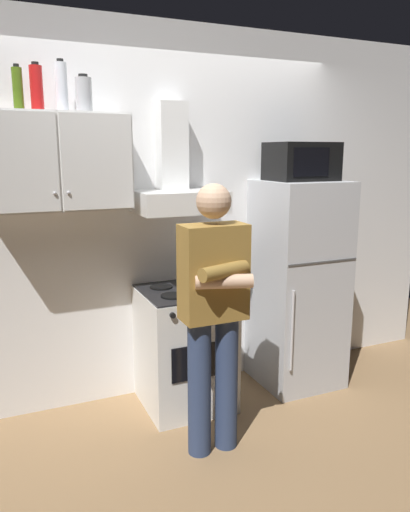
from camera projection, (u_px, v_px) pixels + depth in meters
name	position (u px, v px, depth m)	size (l,w,h in m)	color
ground_plane	(205.00, 417.00, 3.41)	(7.00, 7.00, 0.00)	olive
back_wall_tiled	(173.00, 215.00, 3.67)	(4.80, 0.10, 2.70)	white
upper_cabinet	(56.00, 162.00, 3.05)	(0.90, 0.37, 0.60)	silver
stove_oven	(185.00, 347.00, 3.52)	(0.60, 0.62, 0.87)	white
range_hood	(177.00, 183.00, 3.39)	(0.60, 0.44, 0.75)	white
refrigerator	(298.00, 284.00, 3.82)	(0.60, 0.62, 1.60)	silver
microwave	(301.00, 162.00, 3.64)	(0.48, 0.37, 0.28)	black
person_standing	(214.00, 311.00, 2.86)	(0.38, 0.33, 1.64)	navy
cooking_pot	(208.00, 283.00, 3.36)	(0.29, 0.19, 0.11)	#B7BABF
bottle_olive_oil	(18.00, 89.00, 2.90)	(0.06, 0.06, 0.27)	#4C6B19
bottle_canister_steel	(84.00, 95.00, 3.03)	(0.10, 0.10, 0.23)	#B2B5BA
bottle_vodka_clear	(61.00, 87.00, 3.02)	(0.07, 0.07, 0.32)	silver
bottle_soda_red	(37.00, 88.00, 2.94)	(0.08, 0.08, 0.28)	red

